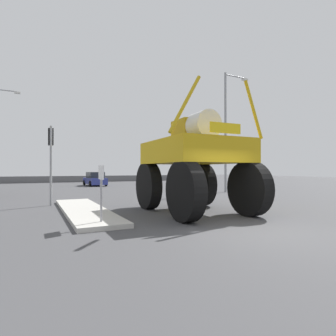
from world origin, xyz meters
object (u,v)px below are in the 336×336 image
Objects in this scene: lane_arrow_sign at (101,183)px; streetlight_near_right at (227,126)px; oversize_sprayer at (195,162)px; sedan_ahead at (95,179)px; traffic_signal_near_right at (208,154)px; traffic_signal_near_left at (51,148)px.

lane_arrow_sign is 15.32m from streetlight_near_right.
lane_arrow_sign is at bearing 106.34° from oversize_sprayer.
streetlight_near_right is at bearing 36.49° from lane_arrow_sign.
traffic_signal_near_right reaches higher than sedan_ahead.
oversize_sprayer is at bearing 176.00° from sedan_ahead.
lane_arrow_sign is 6.46m from traffic_signal_near_left.
traffic_signal_near_right is at bearing -169.47° from sedan_ahead.
traffic_signal_near_right is (9.40, 0.00, -0.05)m from traffic_signal_near_left.
traffic_signal_near_left reaches higher than lane_arrow_sign.
streetlight_near_right is at bearing -153.79° from sedan_ahead.
oversize_sprayer is 21.10m from sedan_ahead.
sedan_ahead is at bearing 119.92° from streetlight_near_right.
streetlight_near_right reaches higher than traffic_signal_near_right.
traffic_signal_near_left is at bearing 100.35° from lane_arrow_sign.
streetlight_near_right reaches higher than traffic_signal_near_left.
sedan_ahead is 16.09m from streetlight_near_right.
traffic_signal_near_left is 9.40m from traffic_signal_near_right.
sedan_ahead is 1.07× the size of traffic_signal_near_left.
lane_arrow_sign is 0.18× the size of streetlight_near_right.
traffic_signal_near_right is (8.27, 6.18, 1.47)m from lane_arrow_sign.
lane_arrow_sign is 22.59m from sedan_ahead.
streetlight_near_right is at bearing 35.81° from traffic_signal_near_right.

